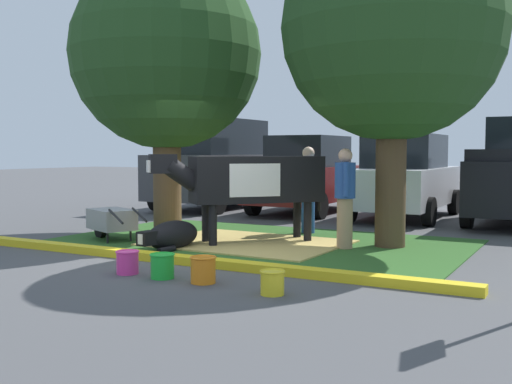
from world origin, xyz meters
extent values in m
plane|color=#4C4C4F|center=(0.00, 0.00, 0.00)|extent=(80.00, 80.00, 0.00)
cube|color=#2D5B23|center=(0.12, 1.69, 0.01)|extent=(7.12, 4.35, 0.02)
cube|color=yellow|center=(0.12, -0.64, 0.06)|extent=(8.32, 0.24, 0.12)
cube|color=tan|center=(0.06, 1.39, 0.03)|extent=(3.27, 2.50, 0.04)
cylinder|color=brown|center=(-2.08, 1.94, 1.11)|extent=(0.55, 0.55, 2.22)
sphere|color=#23471E|center=(-2.08, 1.94, 3.52)|extent=(3.71, 3.71, 3.71)
cylinder|color=#4C3823|center=(2.32, 2.27, 1.17)|extent=(0.51, 0.51, 2.35)
sphere|color=#23471E|center=(2.32, 2.27, 3.64)|extent=(3.71, 3.71, 3.71)
cube|color=black|center=(0.13, 1.59, 1.13)|extent=(2.08, 2.16, 0.80)
cube|color=white|center=(0.03, 1.48, 1.13)|extent=(1.14, 1.15, 0.56)
cylinder|color=black|center=(-0.77, 0.62, 1.23)|extent=(0.67, 0.68, 0.58)
cube|color=black|center=(-0.99, 0.38, 1.41)|extent=(0.49, 0.50, 0.32)
cube|color=white|center=(-1.13, 0.24, 1.37)|extent=(0.23, 0.22, 0.20)
cylinder|color=black|center=(-0.28, 0.79, 0.37)|extent=(0.14, 0.14, 0.73)
cylinder|color=black|center=(-0.63, 1.13, 0.37)|extent=(0.14, 0.14, 0.73)
cylinder|color=black|center=(0.90, 2.06, 0.37)|extent=(0.14, 0.14, 0.73)
cylinder|color=black|center=(0.54, 2.39, 0.37)|extent=(0.14, 0.14, 0.73)
cylinder|color=black|center=(0.95, 2.47, 0.88)|extent=(0.06, 0.06, 0.70)
ellipsoid|color=black|center=(-0.76, 0.33, 0.24)|extent=(0.60, 1.15, 0.48)
cube|color=black|center=(-0.82, -0.26, 0.26)|extent=(0.23, 0.30, 0.22)
cube|color=silver|center=(-0.84, -0.38, 0.26)|extent=(0.11, 0.07, 0.16)
cylinder|color=black|center=(-0.62, -0.03, 0.06)|extent=(0.14, 0.36, 0.10)
cylinder|color=#23478C|center=(0.41, 3.17, 0.44)|extent=(0.26, 0.26, 0.87)
cylinder|color=#23478C|center=(0.41, 3.17, 1.17)|extent=(0.34, 0.34, 0.60)
sphere|color=beige|center=(0.41, 3.17, 1.59)|extent=(0.24, 0.24, 0.24)
cylinder|color=#23478C|center=(0.60, 3.06, 1.20)|extent=(0.09, 0.09, 0.57)
cylinder|color=#23478C|center=(0.23, 3.29, 1.20)|extent=(0.09, 0.09, 0.57)
cylinder|color=#9E7F5B|center=(1.72, 1.71, 0.43)|extent=(0.26, 0.26, 0.85)
cylinder|color=#23478C|center=(1.72, 1.71, 1.14)|extent=(0.34, 0.34, 0.59)
sphere|color=tan|center=(1.72, 1.71, 1.55)|extent=(0.23, 0.23, 0.23)
cylinder|color=#23478C|center=(1.81, 1.51, 1.17)|extent=(0.09, 0.09, 0.56)
cylinder|color=#23478C|center=(1.63, 1.91, 1.17)|extent=(0.09, 0.09, 0.56)
cube|color=gray|center=(-2.28, 0.56, 0.40)|extent=(1.06, 0.91, 0.36)
cylinder|color=black|center=(-2.74, 0.76, 0.18)|extent=(0.37, 0.24, 0.36)
cylinder|color=black|center=(-2.09, 0.24, 0.12)|extent=(0.04, 0.04, 0.24)
cylinder|color=black|center=(-1.92, 0.64, 0.12)|extent=(0.04, 0.04, 0.24)
cylinder|color=black|center=(-1.77, 0.10, 0.52)|extent=(0.50, 0.25, 0.23)
cylinder|color=black|center=(-1.60, 0.50, 0.52)|extent=(0.50, 0.25, 0.23)
cylinder|color=#EA3893|center=(-0.10, -1.58, 0.15)|extent=(0.29, 0.29, 0.30)
torus|color=#EA3893|center=(-0.10, -1.58, 0.30)|extent=(0.31, 0.31, 0.02)
cylinder|color=green|center=(0.49, -1.59, 0.15)|extent=(0.30, 0.30, 0.31)
torus|color=green|center=(0.49, -1.59, 0.31)|extent=(0.32, 0.32, 0.02)
cylinder|color=orange|center=(1.10, -1.57, 0.16)|extent=(0.31, 0.31, 0.32)
torus|color=orange|center=(1.10, -1.57, 0.32)|extent=(0.33, 0.33, 0.02)
cylinder|color=yellow|center=(2.13, -1.71, 0.13)|extent=(0.27, 0.27, 0.27)
torus|color=yellow|center=(2.13, -1.71, 0.27)|extent=(0.29, 0.29, 0.02)
cube|color=#3D3D42|center=(-4.09, 6.92, 0.92)|extent=(1.94, 4.62, 1.20)
cube|color=black|center=(-4.09, 6.92, 2.02)|extent=(1.70, 3.21, 1.00)
cylinder|color=black|center=(-5.05, 8.41, 0.32)|extent=(0.23, 0.64, 0.64)
cylinder|color=black|center=(-3.15, 8.43, 0.32)|extent=(0.23, 0.64, 0.64)
cylinder|color=black|center=(-5.03, 5.42, 0.32)|extent=(0.23, 0.64, 0.64)
cylinder|color=black|center=(-3.13, 5.44, 0.32)|extent=(0.23, 0.64, 0.64)
cube|color=maroon|center=(-1.31, 7.09, 0.77)|extent=(1.84, 4.41, 0.90)
cube|color=black|center=(-1.31, 7.09, 1.62)|extent=(1.60, 2.21, 0.80)
cylinder|color=black|center=(-2.22, 8.51, 0.32)|extent=(0.23, 0.64, 0.64)
cylinder|color=black|center=(-0.42, 8.53, 0.32)|extent=(0.23, 0.64, 0.64)
cylinder|color=black|center=(-2.19, 5.65, 0.32)|extent=(0.23, 0.64, 0.64)
cylinder|color=black|center=(-0.39, 5.67, 0.32)|extent=(0.23, 0.64, 0.64)
cube|color=silver|center=(1.31, 6.93, 0.77)|extent=(1.84, 4.41, 0.90)
cube|color=black|center=(1.31, 6.93, 1.62)|extent=(1.60, 2.21, 0.80)
cylinder|color=black|center=(0.40, 8.35, 0.32)|extent=(0.23, 0.64, 0.64)
cylinder|color=black|center=(2.20, 8.37, 0.32)|extent=(0.23, 0.64, 0.64)
cylinder|color=black|center=(0.42, 5.49, 0.32)|extent=(0.23, 0.64, 0.64)
cylinder|color=black|center=(2.22, 5.51, 0.32)|extent=(0.23, 0.64, 0.64)
cylinder|color=black|center=(2.97, 9.08, 0.32)|extent=(0.23, 0.64, 0.64)
cylinder|color=black|center=(3.00, 5.57, 0.32)|extent=(0.23, 0.64, 0.64)
camera|label=1|loc=(5.25, -7.80, 1.63)|focal=42.99mm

